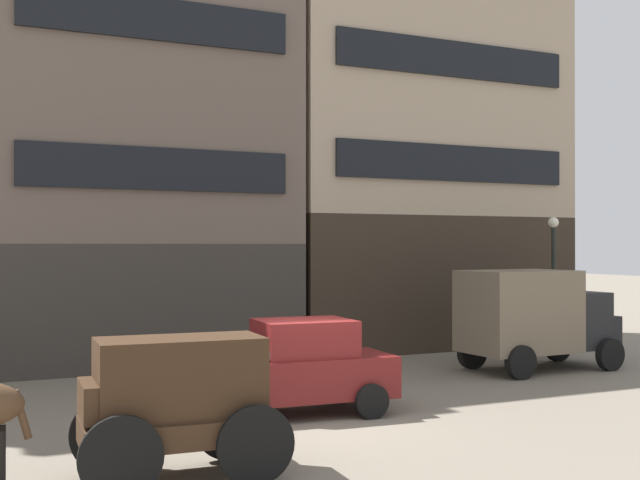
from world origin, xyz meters
TOP-DOWN VIEW (x-y plane):
  - ground_plane at (0.00, 0.00)m, footprint 120.00×120.00m
  - building_center_left at (-1.19, 9.43)m, footprint 8.85×5.70m
  - building_center_right at (7.97, 9.43)m, footprint 10.16×5.70m
  - cargo_wagon at (-3.23, -2.61)m, footprint 2.99×1.68m
  - delivery_truck_near at (7.84, 2.94)m, footprint 4.40×2.25m
  - sedan_dark at (0.03, 0.56)m, footprint 3.80×2.07m
  - streetlamp_curbside at (10.44, 5.22)m, footprint 0.32×0.32m

SIDE VIEW (x-z plane):
  - ground_plane at x=0.00m, z-range 0.00..0.00m
  - sedan_dark at x=0.03m, z-range 0.00..1.83m
  - cargo_wagon at x=-3.23m, z-range 0.16..2.14m
  - delivery_truck_near at x=7.84m, z-range 0.11..2.73m
  - streetlamp_curbside at x=10.44m, z-range 0.61..4.73m
  - building_center_left at x=-1.19m, z-range 0.04..15.45m
  - building_center_right at x=7.97m, z-range 0.05..17.51m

